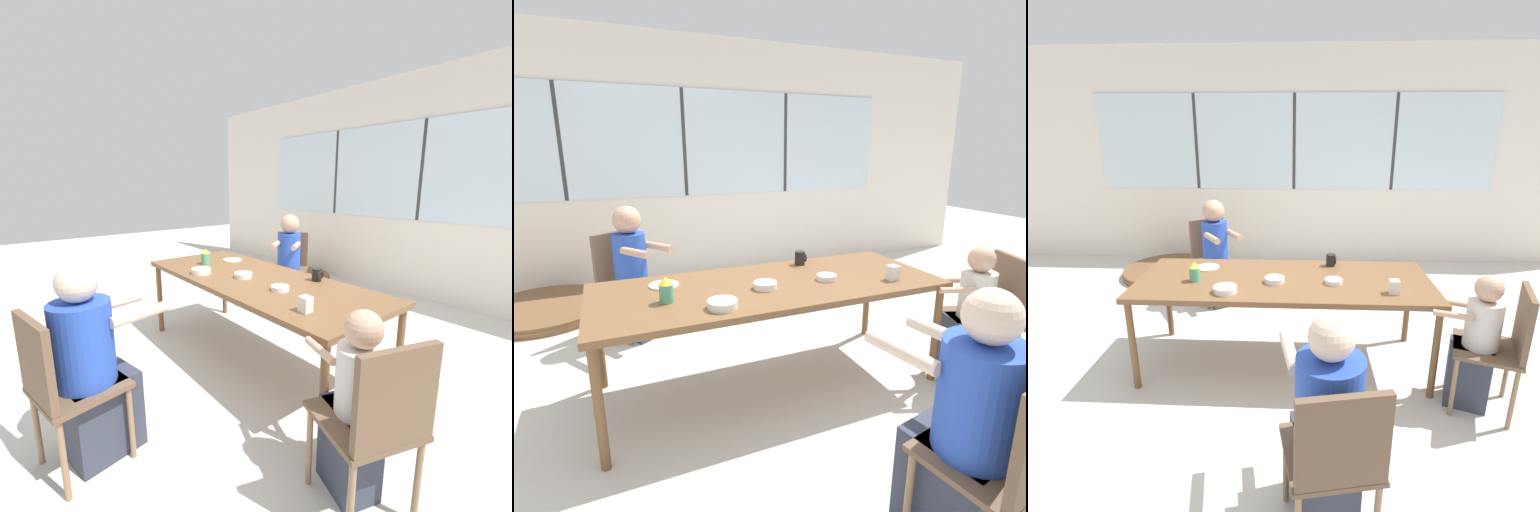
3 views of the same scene
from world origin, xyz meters
The scene contains 17 objects.
ground_plane centered at (0.00, 0.00, 0.00)m, with size 16.00×16.00×0.00m, color beige.
wall_back_with_windows centered at (0.00, 2.66, 1.42)m, with size 8.40×0.08×2.80m.
dining_table centered at (0.00, 0.00, 0.67)m, with size 2.20×0.87×0.72m.
chair_for_woman_green_shirt centered at (-0.85, 1.25, 0.52)m, with size 0.56×0.56×0.87m.
chair_for_man_blue_shirt centered at (0.29, -1.48, 0.52)m, with size 0.47×0.47×0.87m.
chair_for_toddler centered at (1.43, -0.50, 0.52)m, with size 0.51×0.51×0.87m.
person_woman_green_shirt centered at (-0.76, 1.12, 0.53)m, with size 0.49×0.54×1.11m.
person_man_blue_shirt centered at (0.26, -1.32, 0.49)m, with size 0.40×0.59×1.09m.
person_toddler centered at (1.28, -0.45, 0.44)m, with size 0.45×0.34×0.94m.
coffee_mug centered at (0.37, 0.31, 0.77)m, with size 0.08×0.08×0.10m.
sippy_cup centered at (-0.66, -0.08, 0.80)m, with size 0.08×0.08×0.15m.
milk_carton_small centered at (0.77, -0.24, 0.77)m, with size 0.07×0.07×0.10m.
bowl_white_shallow centered at (-0.39, -0.28, 0.74)m, with size 0.16×0.16×0.04m.
bowl_cereal centered at (0.37, -0.08, 0.74)m, with size 0.13×0.13×0.03m.
bowl_fruit centered at (-0.07, -0.08, 0.74)m, with size 0.14×0.14×0.04m.
plate_tortillas centered at (-0.63, 0.21, 0.72)m, with size 0.19×0.19×0.01m.
folded_table_stack centered at (-1.55, 1.94, 0.04)m, with size 1.20×1.20×0.09m.
Camera 3 is at (0.14, -2.81, 1.82)m, focal length 28.00 mm.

